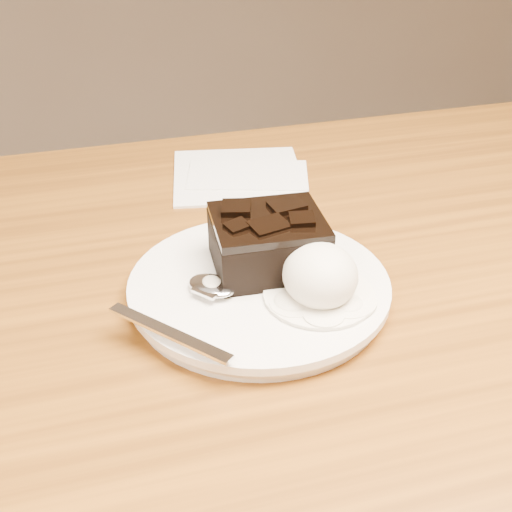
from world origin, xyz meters
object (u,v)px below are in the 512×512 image
object	(u,v)px
plate	(259,290)
spoon	(212,287)
brownie	(268,246)
ice_cream_scoop	(320,275)
napkin	(238,174)

from	to	relation	value
plate	spoon	world-z (taller)	spoon
brownie	ice_cream_scoop	distance (m)	0.07
plate	spoon	bearing A→B (deg)	-172.99
brownie	napkin	size ratio (longest dim) A/B	0.62
napkin	ice_cream_scoop	bearing A→B (deg)	-90.74
ice_cream_scoop	spoon	size ratio (longest dim) A/B	0.38
plate	brownie	world-z (taller)	brownie
napkin	brownie	bearing A→B (deg)	-97.84
plate	brownie	xyz separation A→B (m)	(0.01, 0.02, 0.03)
spoon	napkin	bearing A→B (deg)	30.70
ice_cream_scoop	plate	bearing A→B (deg)	137.91
ice_cream_scoop	napkin	distance (m)	0.30
brownie	napkin	xyz separation A→B (m)	(0.03, 0.24, -0.04)
brownie	ice_cream_scoop	world-z (taller)	ice_cream_scoop
plate	napkin	distance (m)	0.26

